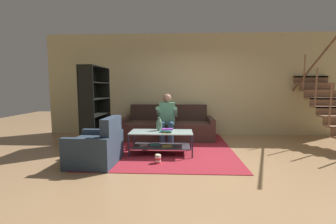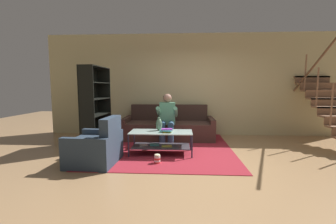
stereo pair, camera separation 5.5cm
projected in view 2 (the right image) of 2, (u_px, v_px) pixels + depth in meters
The scene contains 12 objects.
ground at pixel (197, 161), 4.23m from camera, with size 16.80×16.80×0.00m, color #A07A53.
back_partition at pixel (192, 85), 6.51m from camera, with size 8.40×0.12×2.90m, color #C5B986.
staircase_run at pixel (330, 101), 5.35m from camera, with size 0.92×2.74×2.80m.
couch at pixel (168, 128), 6.07m from camera, with size 2.39×0.94×0.90m.
person_seated_center at pixel (167, 117), 5.47m from camera, with size 0.50×0.58×1.22m.
coffee_table at pixel (161, 139), 4.65m from camera, with size 1.28×0.57×0.47m.
area_rug at pixel (165, 146), 5.26m from camera, with size 3.00×3.38×0.01m.
vase at pixel (159, 124), 4.74m from camera, with size 0.13×0.13×0.28m.
book_stack at pixel (167, 130), 4.54m from camera, with size 0.26×0.21×0.07m.
bookshelf at pixel (94, 114), 5.25m from camera, with size 0.40×1.02×1.86m.
armchair at pixel (96, 148), 4.08m from camera, with size 0.85×0.94×0.85m.
popcorn_tub at pixel (157, 159), 4.08m from camera, with size 0.11×0.11×0.18m.
Camera 2 is at (-0.32, -4.13, 1.38)m, focal length 24.00 mm.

